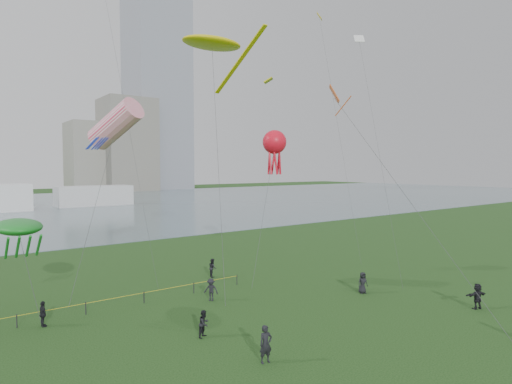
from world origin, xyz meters
TOP-DOWN VIEW (x-y plane):
  - ground_plane at (0.00, 0.00)m, footprint 400.00×400.00m
  - lake at (0.00, 100.00)m, footprint 400.00×120.00m
  - tower at (62.00, 168.00)m, footprint 24.00×24.00m
  - building_mid at (46.00, 162.00)m, footprint 20.00×20.00m
  - building_low at (32.00, 168.00)m, footprint 16.00×18.00m
  - pavilion_right at (14.00, 98.00)m, footprint 18.00×7.00m
  - spectator_a at (-5.56, 7.47)m, footprint 0.94×0.87m
  - spectator_b at (-1.86, 12.98)m, footprint 1.15×1.20m
  - spectator_c at (-12.66, 14.67)m, footprint 0.49×0.96m
  - spectator_d at (8.49, 7.66)m, footprint 0.91×0.72m
  - spectator_e at (11.89, 0.58)m, footprint 1.71×1.00m
  - spectator_f at (-4.72, 2.83)m, footprint 0.75×0.56m
  - spectator_g at (1.71, 18.77)m, footprint 0.85×0.96m
  - kite_stingray at (2.21, 19.36)m, footprint 6.67×10.23m
  - kite_windsock at (-6.43, 19.39)m, footprint 6.06×5.19m
  - kite_creature at (-13.67, 15.95)m, footprint 2.68×4.91m
  - kite_octopus at (6.76, 16.35)m, footprint 5.46×3.64m
  - kite_delta at (6.79, 8.49)m, footprint 1.58×13.51m

SIDE VIEW (x-z plane):
  - ground_plane at x=0.00m, z-range 0.00..0.00m
  - lake at x=0.00m, z-range -0.02..0.06m
  - spectator_a at x=-5.56m, z-range 0.00..1.55m
  - spectator_c at x=-12.66m, z-range 0.00..1.58m
  - spectator_d at x=8.49m, z-range 0.00..1.64m
  - spectator_b at x=-1.86m, z-range 0.00..1.64m
  - spectator_g at x=1.71m, z-range 0.00..1.64m
  - spectator_e at x=11.89m, z-range 0.00..1.76m
  - spectator_f at x=-4.72m, z-range 0.00..1.88m
  - pavilion_right at x=14.00m, z-range 0.00..5.00m
  - kite_creature at x=-13.67m, z-range 2.78..9.32m
  - kite_octopus at x=6.76m, z-range 5.36..18.38m
  - kite_windsock at x=-6.43m, z-range 5.52..20.47m
  - building_low at x=32.00m, z-range 0.00..28.00m
  - kite_delta at x=6.79m, z-range 6.49..22.35m
  - building_mid at x=46.00m, z-range 0.00..38.00m
  - kite_stingray at x=2.21m, z-range 10.00..31.00m
  - tower at x=62.00m, z-range 0.00..120.00m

